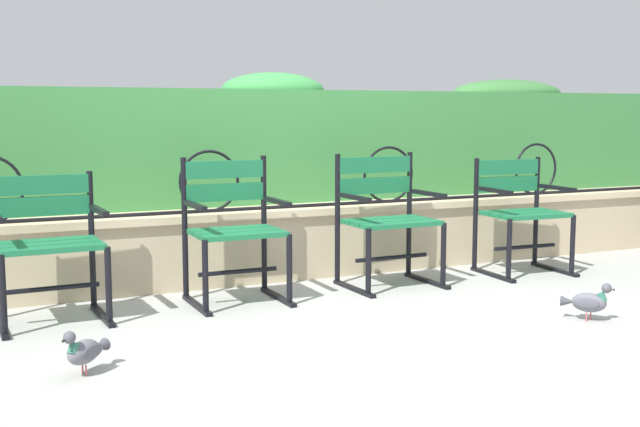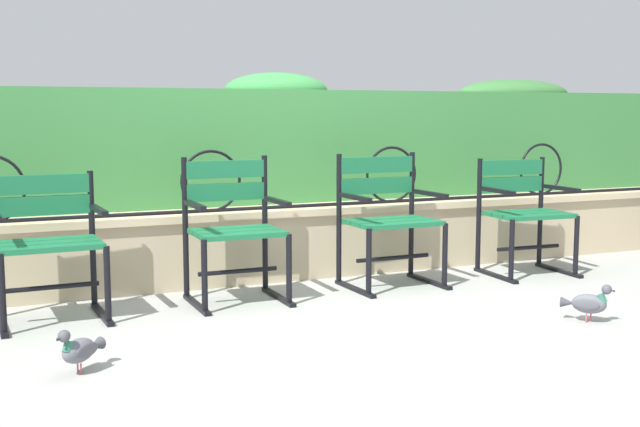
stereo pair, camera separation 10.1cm
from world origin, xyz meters
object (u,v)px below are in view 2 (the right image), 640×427
Objects in this scene: park_chair_centre_right at (388,216)px; pigeon_near_chairs at (79,349)px; park_chair_leftmost at (48,240)px; pigeon_far_side at (588,303)px; park_chair_centre_left at (234,226)px; park_chair_rightmost at (523,211)px.

park_chair_centre_right is 3.74× the size of pigeon_near_chairs.
pigeon_far_side is at bearing -25.35° from park_chair_leftmost.
pigeon_near_chairs is 2.74m from pigeon_far_side.
park_chair_centre_left is 2.20m from park_chair_rightmost.
pigeon_far_side is at bearing -4.91° from pigeon_near_chairs.
pigeon_near_chairs is at bearing 175.09° from pigeon_far_side.
park_chair_rightmost reaches higher than pigeon_far_side.
park_chair_rightmost reaches higher than pigeon_near_chairs.
park_chair_centre_left is 2.14m from pigeon_far_side.
park_chair_leftmost is 3.47× the size of pigeon_near_chairs.
pigeon_far_side is (0.55, -1.33, -0.36)m from park_chair_centre_right.
pigeon_far_side is at bearing -67.46° from park_chair_centre_right.
park_chair_centre_right is 1.07× the size of park_chair_rightmost.
park_chair_centre_left is 1.57m from pigeon_near_chairs.
park_chair_leftmost is 0.93× the size of park_chair_centre_right.
park_chair_centre_right is (1.10, 0.02, 0.00)m from park_chair_centre_left.
park_chair_centre_right is 1.10m from park_chair_rightmost.
park_chair_centre_left is at bearing 141.36° from pigeon_far_side.
pigeon_near_chairs and pigeon_far_side have the same top height.
park_chair_centre_left is 3.71× the size of pigeon_far_side.
park_chair_leftmost reaches higher than pigeon_far_side.
park_chair_centre_right reaches higher than park_chair_leftmost.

